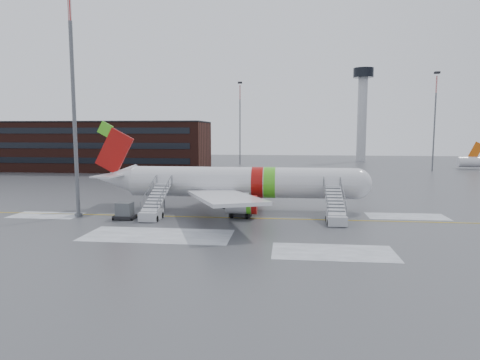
# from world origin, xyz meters

# --- Properties ---
(ground) EXTENTS (260.00, 260.00, 0.00)m
(ground) POSITION_xyz_m (0.00, 0.00, 0.00)
(ground) COLOR #494C4F
(ground) RESTS_ON ground
(airliner) EXTENTS (35.03, 32.97, 11.18)m
(airliner) POSITION_xyz_m (-0.45, 4.20, 3.42)
(airliner) COLOR silver
(airliner) RESTS_ON ground
(airstair_fwd) EXTENTS (2.05, 7.70, 3.48)m
(airstair_fwd) POSITION_xyz_m (11.40, -2.34, 1.06)
(airstair_fwd) COLOR #AEB1B6
(airstair_fwd) RESTS_ON ground
(airstair_aft) EXTENTS (2.05, 7.70, 3.48)m
(airstair_aft) POSITION_xyz_m (-8.88, -2.34, 1.06)
(airstair_aft) COLOR #ADAEB4
(airstair_aft) RESTS_ON ground
(pushback_tug) EXTENTS (2.58, 2.02, 1.42)m
(pushback_tug) POSITION_xyz_m (0.71, -0.69, 0.63)
(pushback_tug) COLOR black
(pushback_tug) RESTS_ON ground
(uld_container) EXTENTS (2.35, 1.81, 1.91)m
(uld_container) POSITION_xyz_m (-11.98, -3.06, 0.89)
(uld_container) COLOR black
(uld_container) RESTS_ON ground
(light_mast_near) EXTENTS (1.20, 1.20, 27.78)m
(light_mast_near) POSITION_xyz_m (-18.01, -2.00, 14.29)
(light_mast_near) COLOR #595B60
(light_mast_near) RESTS_ON ground
(terminal_building) EXTENTS (62.00, 16.11, 12.30)m
(terminal_building) POSITION_xyz_m (-45.00, 54.98, 6.20)
(terminal_building) COLOR #3F1E16
(terminal_building) RESTS_ON ground
(control_tower) EXTENTS (6.40, 6.40, 30.00)m
(control_tower) POSITION_xyz_m (30.00, 95.00, 18.75)
(control_tower) COLOR #B2B5BA
(control_tower) RESTS_ON ground
(light_mast_far_ne) EXTENTS (1.20, 1.20, 24.25)m
(light_mast_far_ne) POSITION_xyz_m (42.00, 62.00, 13.84)
(light_mast_far_ne) COLOR #595B60
(light_mast_far_ne) RESTS_ON ground
(light_mast_far_n) EXTENTS (1.20, 1.20, 24.25)m
(light_mast_far_n) POSITION_xyz_m (-8.00, 78.00, 13.84)
(light_mast_far_n) COLOR #595B60
(light_mast_far_n) RESTS_ON ground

